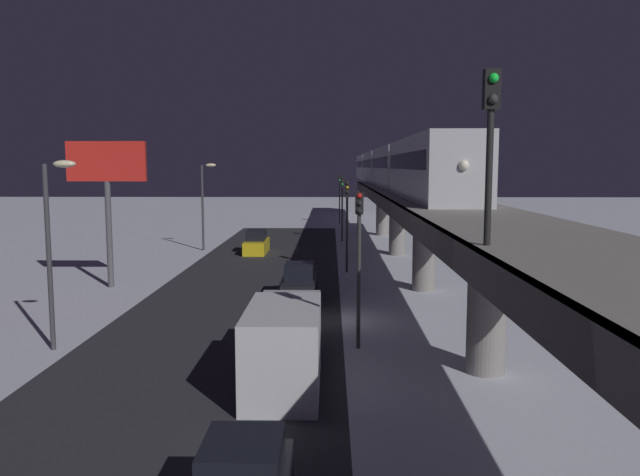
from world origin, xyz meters
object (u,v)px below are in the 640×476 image
(box_truck, at_px, (286,342))
(traffic_light_mid, at_px, (347,213))
(traffic_light_far, at_px, (342,199))
(traffic_light_distant, at_px, (340,191))
(rail_signal, at_px, (491,126))
(subway_train, at_px, (386,167))
(sedan_yellow, at_px, (257,244))
(sedan_black, at_px, (299,284))
(commercial_billboard, at_px, (107,176))
(traffic_light_near, at_px, (359,247))

(box_truck, relative_size, traffic_light_mid, 1.16)
(traffic_light_mid, relative_size, traffic_light_far, 1.00)
(traffic_light_distant, bearing_deg, rail_signal, 92.19)
(subway_train, distance_m, sedan_yellow, 17.23)
(traffic_light_far, bearing_deg, sedan_black, 83.82)
(traffic_light_mid, distance_m, commercial_billboard, 15.90)
(box_truck, xyz_separation_m, traffic_light_far, (-2.70, -40.28, 2.85))
(traffic_light_mid, height_order, traffic_light_distant, same)
(traffic_light_far, bearing_deg, traffic_light_near, 90.00)
(traffic_light_far, relative_size, traffic_light_distant, 1.00)
(traffic_light_near, relative_size, traffic_light_distant, 1.00)
(traffic_light_mid, height_order, traffic_light_far, same)
(rail_signal, relative_size, traffic_light_mid, 0.62)
(rail_signal, bearing_deg, subway_train, -92.31)
(sedan_black, bearing_deg, traffic_light_far, 83.82)
(box_truck, relative_size, commercial_billboard, 0.83)
(box_truck, distance_m, traffic_light_mid, 22.40)
(commercial_billboard, bearing_deg, sedan_black, 165.64)
(subway_train, bearing_deg, sedan_black, 75.71)
(sedan_yellow, height_order, traffic_light_near, traffic_light_near)
(rail_signal, distance_m, sedan_yellow, 40.45)
(sedan_black, relative_size, traffic_light_mid, 0.73)
(box_truck, distance_m, commercial_billboard, 21.10)
(traffic_light_far, bearing_deg, traffic_light_distant, -90.00)
(traffic_light_near, xyz_separation_m, traffic_light_distant, (0.00, -54.70, 0.00))
(subway_train, xyz_separation_m, box_truck, (7.16, 42.39, -6.02))
(box_truck, bearing_deg, rail_signal, 128.14)
(rail_signal, bearing_deg, traffic_light_near, -76.58)
(box_truck, bearing_deg, traffic_light_mid, -96.98)
(sedan_yellow, distance_m, traffic_light_distant, 27.89)
(rail_signal, distance_m, traffic_light_near, 11.48)
(sedan_yellow, xyz_separation_m, traffic_light_distant, (-7.50, -26.64, 3.40))
(rail_signal, bearing_deg, traffic_light_far, -86.96)
(rail_signal, xyz_separation_m, traffic_light_far, (2.49, -46.89, -4.12))
(commercial_billboard, bearing_deg, rail_signal, 126.58)
(rail_signal, xyz_separation_m, traffic_light_distant, (2.49, -65.12, -4.12))
(traffic_light_near, height_order, commercial_billboard, commercial_billboard)
(traffic_light_near, bearing_deg, traffic_light_far, -90.00)
(commercial_billboard, bearing_deg, subway_train, -126.45)
(traffic_light_mid, bearing_deg, rail_signal, 94.96)
(traffic_light_far, height_order, commercial_billboard, commercial_billboard)
(sedan_black, relative_size, traffic_light_far, 0.73)
(traffic_light_near, xyz_separation_m, traffic_light_mid, (0.00, -18.23, 0.00))
(rail_signal, bearing_deg, box_truck, -51.86)
(rail_signal, distance_m, traffic_light_mid, 29.05)
(box_truck, height_order, traffic_light_mid, traffic_light_mid)
(sedan_black, bearing_deg, rail_signal, -74.99)
(rail_signal, relative_size, traffic_light_distant, 0.62)
(subway_train, distance_m, commercial_billboard, 32.19)
(subway_train, xyz_separation_m, traffic_light_distant, (4.46, -16.13, -3.17))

